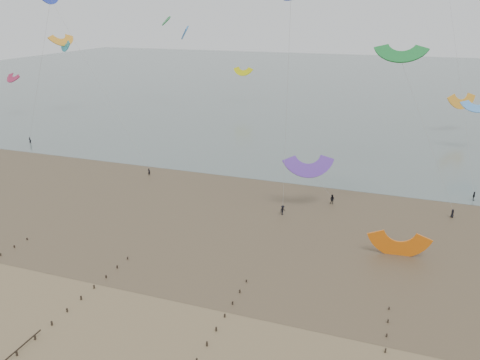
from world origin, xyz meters
name	(u,v)px	position (x,y,z in m)	size (l,w,h in m)	color
ground	(178,331)	(0.00, 0.00, 0.00)	(500.00, 500.00, 0.00)	brown
sea_and_shore	(244,209)	(-4.08, 34.40, 0.01)	(500.00, 665.00, 0.03)	#475654
kitesurfer_lead	(149,172)	(-29.22, 44.85, 0.81)	(0.59, 0.39, 1.62)	black
kitesurfers	(477,206)	(35.24, 47.51, 0.89)	(165.36, 22.99, 1.85)	black
grounded_kite	(397,255)	(22.52, 26.12, 0.00)	(7.42, 3.89, 5.65)	orange
kites_airborne	(310,59)	(-3.44, 85.62, 21.64)	(238.83, 103.72, 40.12)	#337CD1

